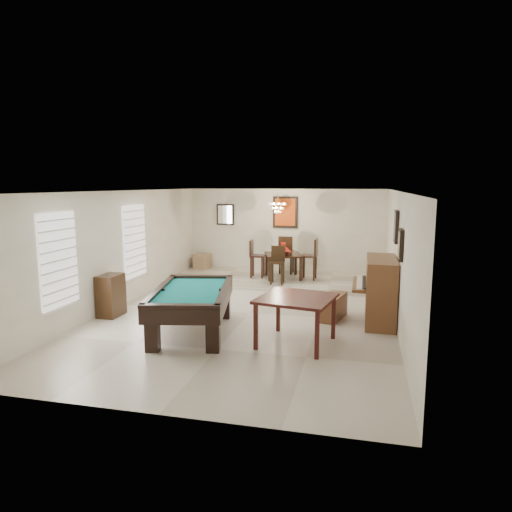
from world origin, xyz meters
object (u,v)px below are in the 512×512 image
at_px(dining_chair_south, 277,265).
at_px(dining_chair_west, 258,259).
at_px(dining_chair_north, 287,255).
at_px(corner_bench, 202,261).
at_px(square_table, 296,320).
at_px(dining_chair_east, 309,259).
at_px(pool_table, 192,312).
at_px(piano_bench, 333,307).
at_px(apothecary_chest, 111,295).
at_px(chandelier, 278,204).
at_px(flower_vase, 283,246).
at_px(upright_piano, 373,290).
at_px(dining_table, 283,264).

height_order(dining_chair_south, dining_chair_west, dining_chair_west).
height_order(dining_chair_north, corner_bench, dining_chair_north).
height_order(square_table, dining_chair_east, dining_chair_east).
bearing_deg(square_table, dining_chair_west, 110.45).
xyz_separation_m(pool_table, piano_bench, (2.49, 1.52, -0.15)).
bearing_deg(apothecary_chest, pool_table, -17.48).
xyz_separation_m(dining_chair_south, chandelier, (-0.14, 0.73, 1.58)).
relative_size(dining_chair_south, corner_bench, 1.94).
bearing_deg(dining_chair_west, pool_table, 175.19).
bearing_deg(dining_chair_north, apothecary_chest, 61.04).
height_order(piano_bench, corner_bench, corner_bench).
xyz_separation_m(flower_vase, dining_chair_south, (-0.03, -0.77, -0.42)).
distance_m(upright_piano, dining_chair_north, 4.65).
xyz_separation_m(piano_bench, flower_vase, (-1.62, 3.24, 0.79)).
bearing_deg(piano_bench, apothecary_chest, -169.22).
relative_size(square_table, flower_vase, 5.68).
height_order(flower_vase, corner_bench, flower_vase).
distance_m(piano_bench, dining_table, 3.63).
distance_m(square_table, dining_chair_north, 5.74).
height_order(dining_table, chandelier, chandelier).
bearing_deg(piano_bench, dining_chair_south, 123.61).
xyz_separation_m(pool_table, upright_piano, (3.26, 1.50, 0.25)).
distance_m(square_table, dining_table, 5.03).
relative_size(pool_table, apothecary_chest, 2.74).
bearing_deg(dining_chair_north, flower_vase, 94.00).
bearing_deg(dining_chair_south, upright_piano, -48.45).
bearing_deg(square_table, flower_vase, 102.46).
distance_m(dining_chair_south, dining_chair_west, 1.01).
height_order(piano_bench, dining_table, dining_table).
bearing_deg(chandelier, corner_bench, 160.15).
distance_m(piano_bench, apothecary_chest, 4.64).
xyz_separation_m(apothecary_chest, corner_bench, (0.21, 4.99, -0.09)).
height_order(apothecary_chest, dining_chair_west, dining_chair_west).
relative_size(upright_piano, apothecary_chest, 1.77).
bearing_deg(square_table, apothecary_chest, 168.71).
bearing_deg(dining_chair_east, dining_chair_west, -85.69).
height_order(dining_table, dining_chair_north, dining_chair_north).
distance_m(pool_table, piano_bench, 2.92).
relative_size(upright_piano, dining_chair_west, 1.47).
bearing_deg(pool_table, dining_table, 67.91).
relative_size(apothecary_chest, dining_chair_west, 0.83).
relative_size(square_table, upright_piano, 0.78).
bearing_deg(chandelier, dining_chair_north, 79.64).
height_order(pool_table, corner_bench, pool_table).
relative_size(pool_table, chandelier, 4.02).
bearing_deg(dining_chair_south, apothecary_chest, -133.63).
relative_size(dining_chair_north, corner_bench, 2.18).
height_order(dining_chair_south, corner_bench, dining_chair_south).
height_order(square_table, dining_chair_north, dining_chair_north).
distance_m(flower_vase, corner_bench, 2.95).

